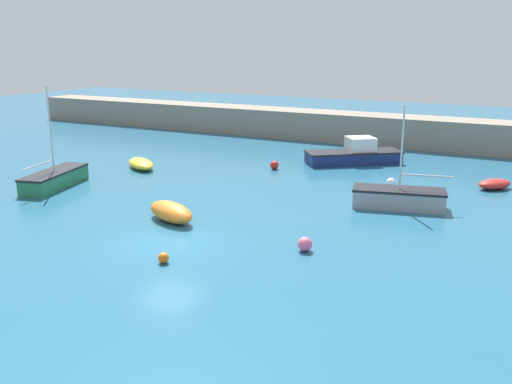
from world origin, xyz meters
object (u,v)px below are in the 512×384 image
sailboat_tall_mast (55,179)px  mooring_buoy_pink (305,244)px  open_tender_yellow (141,164)px  mooring_buoy_white (391,182)px  cabin_cruiser_white (355,154)px  sailboat_short_mast (399,198)px  mooring_buoy_red (274,165)px  rowboat_blue_near (171,212)px  fishing_dinghy_green (495,184)px  mooring_buoy_orange (163,258)px

sailboat_tall_mast → mooring_buoy_pink: (16.45, -2.79, -0.19)m
open_tender_yellow → mooring_buoy_white: bearing=-134.5°
cabin_cruiser_white → sailboat_tall_mast: (-12.87, -14.12, -0.12)m
sailboat_short_mast → mooring_buoy_red: 10.46m
rowboat_blue_near → sailboat_tall_mast: 9.76m
sailboat_short_mast → mooring_buoy_white: bearing=-83.9°
fishing_dinghy_green → mooring_buoy_orange: size_ratio=5.49×
sailboat_short_mast → open_tender_yellow: bearing=-17.6°
sailboat_short_mast → mooring_buoy_orange: bearing=48.9°
mooring_buoy_white → sailboat_tall_mast: bearing=-152.0°
cabin_cruiser_white → rowboat_blue_near: cabin_cruiser_white is taller
fishing_dinghy_green → mooring_buoy_orange: (-9.67, -17.45, -0.08)m
sailboat_short_mast → mooring_buoy_pink: sailboat_short_mast is taller
sailboat_tall_mast → mooring_buoy_red: (8.93, 9.89, -0.21)m
mooring_buoy_white → mooring_buoy_red: bearing=172.8°
open_tender_yellow → sailboat_tall_mast: (-1.19, -6.10, 0.17)m
mooring_buoy_orange → rowboat_blue_near: bearing=122.8°
fishing_dinghy_green → mooring_buoy_pink: 14.92m
mooring_buoy_pink → mooring_buoy_red: size_ratio=1.06×
mooring_buoy_pink → mooring_buoy_orange: (-4.15, -3.60, -0.08)m
open_tender_yellow → mooring_buoy_white: 15.79m
mooring_buoy_orange → open_tender_yellow: bearing=131.7°
fishing_dinghy_green → sailboat_short_mast: 7.19m
fishing_dinghy_green → mooring_buoy_white: fishing_dinghy_green is taller
fishing_dinghy_green → mooring_buoy_pink: size_ratio=3.87×
sailboat_short_mast → mooring_buoy_white: sailboat_short_mast is taller
rowboat_blue_near → open_tender_yellow: (-8.34, 8.20, -0.13)m
mooring_buoy_pink → mooring_buoy_orange: mooring_buoy_pink is taller
cabin_cruiser_white → mooring_buoy_pink: (3.58, -16.90, -0.31)m
sailboat_short_mast → mooring_buoy_orange: size_ratio=12.45×
cabin_cruiser_white → open_tender_yellow: cabin_cruiser_white is taller
mooring_buoy_red → mooring_buoy_orange: 16.62m
mooring_buoy_pink → mooring_buoy_orange: size_ratio=1.42×
mooring_buoy_white → mooring_buoy_pink: bearing=-91.4°
sailboat_short_mast → mooring_buoy_orange: 12.78m
cabin_cruiser_white → fishing_dinghy_green: (9.10, -3.05, -0.31)m
mooring_buoy_pink → mooring_buoy_orange: bearing=-139.1°
rowboat_blue_near → mooring_buoy_red: (-0.61, 11.99, -0.17)m
sailboat_short_mast → rowboat_blue_near: (-8.62, -7.07, -0.05)m
sailboat_short_mast → rowboat_blue_near: size_ratio=1.60×
mooring_buoy_orange → mooring_buoy_pink: bearing=40.9°
cabin_cruiser_white → open_tender_yellow: (-11.68, -8.02, -0.28)m
rowboat_blue_near → mooring_buoy_orange: 5.11m
rowboat_blue_near → mooring_buoy_white: rowboat_blue_near is taller
mooring_buoy_white → mooring_buoy_red: size_ratio=0.91×
open_tender_yellow → sailboat_short_mast: bearing=-148.5°
rowboat_blue_near → mooring_buoy_pink: size_ratio=5.49×
fishing_dinghy_green → rowboat_blue_near: bearing=-1.7°
cabin_cruiser_white → fishing_dinghy_green: bearing=123.5°
sailboat_short_mast → mooring_buoy_pink: 7.95m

